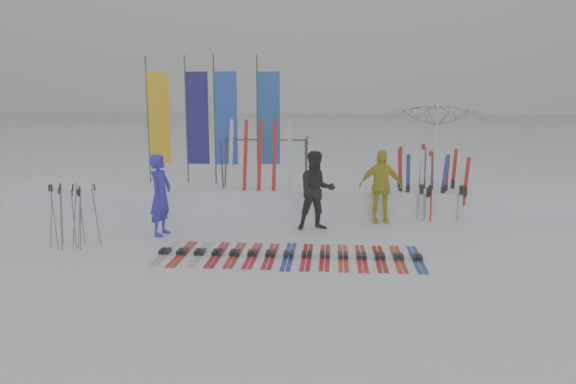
# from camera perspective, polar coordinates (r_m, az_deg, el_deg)

# --- Properties ---
(ground) EXTENTS (120.00, 120.00, 0.00)m
(ground) POSITION_cam_1_polar(r_m,az_deg,el_deg) (9.65, -1.98, -7.56)
(ground) COLOR white
(ground) RESTS_ON ground
(snow_bank) EXTENTS (14.00, 1.60, 0.60)m
(snow_bank) POSITION_cam_1_polar(r_m,az_deg,el_deg) (14.01, 0.19, -0.58)
(snow_bank) COLOR white
(snow_bank) RESTS_ON ground
(person_blue) EXTENTS (0.50, 0.67, 1.68)m
(person_blue) POSITION_cam_1_polar(r_m,az_deg,el_deg) (11.77, -12.82, -0.30)
(person_blue) COLOR #2620BB
(person_blue) RESTS_ON ground
(person_black) EXTENTS (0.96, 0.84, 1.69)m
(person_black) POSITION_cam_1_polar(r_m,az_deg,el_deg) (11.96, 2.91, 0.14)
(person_black) COLOR black
(person_black) RESTS_ON ground
(person_yellow) EXTENTS (1.00, 0.50, 1.65)m
(person_yellow) POSITION_cam_1_polar(r_m,az_deg,el_deg) (12.77, 9.36, 0.58)
(person_yellow) COLOR #CFC00D
(person_yellow) RESTS_ON ground
(tent_canopy) EXTENTS (3.49, 3.54, 2.72)m
(tent_canopy) POSITION_cam_1_polar(r_m,az_deg,el_deg) (14.38, 14.78, 3.63)
(tent_canopy) COLOR white
(tent_canopy) RESTS_ON ground
(ski_row) EXTENTS (4.73, 1.70, 0.07)m
(ski_row) POSITION_cam_1_polar(r_m,az_deg,el_deg) (10.17, 0.09, -6.39)
(ski_row) COLOR #B7B9BF
(ski_row) RESTS_ON ground
(pole_cluster) EXTENTS (0.90, 0.55, 1.25)m
(pole_cluster) POSITION_cam_1_polar(r_m,az_deg,el_deg) (11.36, -21.15, -2.35)
(pole_cluster) COLOR #595B60
(pole_cluster) RESTS_ON ground
(feather_flags) EXTENTS (3.38, 0.23, 3.20)m
(feather_flags) POSITION_cam_1_polar(r_m,az_deg,el_deg) (14.32, -7.78, 7.40)
(feather_flags) COLOR #383A3F
(feather_flags) RESTS_ON ground
(ski_rack) EXTENTS (2.04, 0.80, 1.23)m
(ski_rack) POSITION_cam_1_polar(r_m,az_deg,el_deg) (13.51, -2.38, 3.65)
(ski_rack) COLOR #383A3F
(ski_rack) RESTS_ON ground
(upright_skis) EXTENTS (1.52, 1.00, 1.68)m
(upright_skis) POSITION_cam_1_polar(r_m,az_deg,el_deg) (13.56, 14.26, 0.78)
(upright_skis) COLOR red
(upright_skis) RESTS_ON ground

